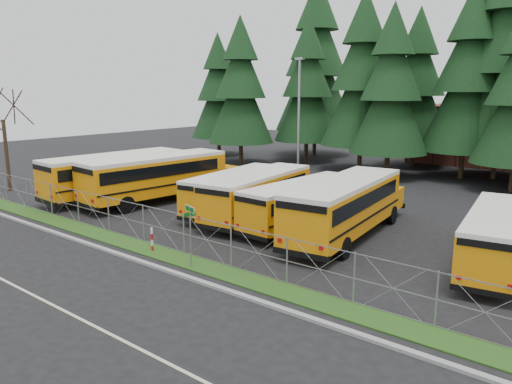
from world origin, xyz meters
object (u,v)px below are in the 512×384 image
at_px(bus_4, 261,195).
at_px(bus_6, 348,208).
at_px(street_sign, 190,223).
at_px(striped_bollard, 152,240).
at_px(bus_3, 238,192).
at_px(bus_5, 305,204).
at_px(bus_1, 161,179).
at_px(bus_east, 497,239).
at_px(light_standard, 299,118).
at_px(bus_0, 120,176).

height_order(bus_4, bus_6, bus_6).
bearing_deg(street_sign, striped_bollard, 172.83).
relative_size(bus_3, bus_5, 0.99).
xyz_separation_m(bus_4, striped_bollard, (-0.11, -8.40, -0.81)).
height_order(bus_3, street_sign, street_sign).
relative_size(bus_4, striped_bollard, 8.95).
bearing_deg(street_sign, bus_1, 144.76).
xyz_separation_m(bus_east, striped_bollard, (-13.52, -8.13, -0.71)).
bearing_deg(bus_5, striped_bollard, -109.20).
distance_m(bus_6, light_standard, 15.06).
xyz_separation_m(bus_3, light_standard, (-2.08, 9.89, 4.19)).
relative_size(bus_1, bus_3, 1.24).
relative_size(bus_0, bus_1, 0.98).
bearing_deg(light_standard, street_sign, -69.25).
distance_m(bus_4, bus_6, 6.05).
relative_size(bus_6, striped_bollard, 9.92).
relative_size(bus_6, light_standard, 1.17).
relative_size(bus_5, bus_east, 1.01).
xyz_separation_m(bus_0, bus_5, (14.74, 1.76, -0.27)).
bearing_deg(bus_1, striped_bollard, -37.30).
height_order(bus_east, street_sign, street_sign).
bearing_deg(bus_1, bus_3, 15.00).
xyz_separation_m(bus_4, bus_6, (6.04, -0.26, 0.15)).
bearing_deg(bus_1, bus_east, 7.02).
xyz_separation_m(bus_0, bus_1, (3.26, 1.01, 0.03)).
relative_size(bus_east, street_sign, 3.54).
height_order(bus_1, bus_5, bus_1).
bearing_deg(bus_5, bus_east, 1.42).
height_order(bus_3, light_standard, light_standard).
distance_m(bus_5, street_sign, 8.75).
relative_size(bus_3, bus_6, 0.84).
relative_size(bus_0, striped_bollard, 10.14).
bearing_deg(light_standard, bus_east, -30.57).
relative_size(bus_3, street_sign, 3.57).
xyz_separation_m(bus_4, bus_east, (13.41, -0.27, -0.10)).
bearing_deg(bus_6, bus_0, 178.31).
distance_m(bus_0, bus_1, 3.41).
relative_size(bus_1, street_sign, 4.41).
distance_m(bus_0, bus_3, 9.69).
bearing_deg(bus_5, bus_0, -170.66).
bearing_deg(striped_bollard, street_sign, -7.17).
bearing_deg(bus_6, street_sign, -116.33).
bearing_deg(bus_4, bus_5, -8.09).
bearing_deg(bus_east, bus_0, 174.87).
height_order(bus_1, bus_east, bus_1).
relative_size(bus_4, bus_6, 0.90).
bearing_deg(striped_bollard, bus_east, 31.02).
height_order(bus_5, light_standard, light_standard).
relative_size(bus_5, bus_6, 0.85).
distance_m(bus_3, bus_6, 8.12).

